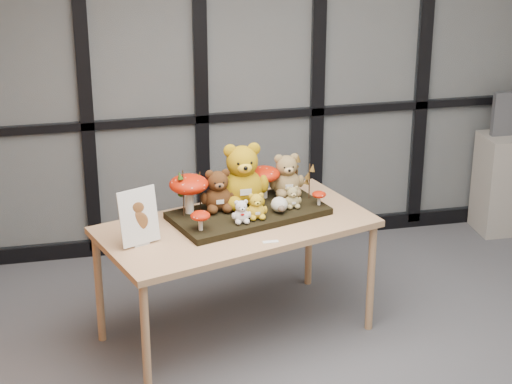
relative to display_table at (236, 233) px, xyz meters
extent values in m
plane|color=#ADAAA3|center=(0.46, 1.43, 0.67)|extent=(5.00, 0.00, 5.00)
cube|color=#2D383F|center=(0.46, 1.40, 0.67)|extent=(4.90, 0.02, 2.70)
cube|color=black|center=(0.46, 1.40, -0.67)|extent=(4.90, 0.06, 0.12)
cube|color=black|center=(0.46, 1.40, 0.32)|extent=(4.90, 0.06, 0.06)
cube|color=black|center=(-0.84, 1.40, 0.67)|extent=(0.10, 0.06, 2.70)
cube|color=black|center=(0.01, 1.40, 0.67)|extent=(0.10, 0.06, 2.70)
cube|color=black|center=(0.91, 1.40, 0.67)|extent=(0.10, 0.06, 2.70)
cube|color=black|center=(1.76, 1.40, 0.67)|extent=(0.10, 0.06, 2.70)
cube|color=tan|center=(0.00, 0.00, 0.04)|extent=(1.86, 1.31, 0.04)
cylinder|color=tan|center=(-0.64, -0.59, -0.35)|extent=(0.05, 0.05, 0.75)
cylinder|color=tan|center=(-0.87, 0.12, -0.35)|extent=(0.05, 0.05, 0.75)
cylinder|color=tan|center=(0.87, -0.12, -0.35)|extent=(0.05, 0.05, 0.75)
cylinder|color=tan|center=(0.64, 0.59, -0.35)|extent=(0.05, 0.05, 0.75)
cube|color=black|center=(0.10, 0.10, 0.09)|extent=(1.07, 0.76, 0.04)
cube|color=silver|center=(-0.62, -0.17, 0.07)|extent=(0.12, 0.09, 0.01)
cube|color=white|center=(-0.62, -0.17, 0.24)|extent=(0.25, 0.15, 0.34)
ellipsoid|color=brown|center=(-0.62, -0.18, 0.22)|extent=(0.11, 0.01, 0.12)
ellipsoid|color=brown|center=(-0.62, -0.18, 0.31)|extent=(0.07, 0.01, 0.07)
cube|color=white|center=(0.15, -0.31, 0.07)|extent=(0.09, 0.03, 0.00)
camera|label=1|loc=(-1.00, -5.21, 2.42)|focal=65.00mm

